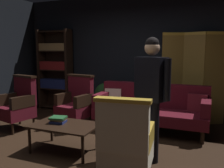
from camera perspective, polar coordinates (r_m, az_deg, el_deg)
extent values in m
plane|color=black|center=(3.75, -4.82, -16.14)|extent=(10.00, 10.00, 0.00)
cube|color=black|center=(5.72, 6.31, 6.59)|extent=(7.20, 0.10, 2.80)
cube|color=olive|center=(5.38, 13.93, 1.52)|extent=(0.43, 0.22, 1.90)
cube|color=gold|center=(5.36, 14.27, 11.34)|extent=(0.43, 0.23, 0.06)
cube|color=olive|center=(5.35, 18.49, 1.31)|extent=(0.44, 0.18, 1.90)
cube|color=gold|center=(5.33, 18.93, 11.18)|extent=(0.45, 0.19, 0.06)
cube|color=olive|center=(5.37, 23.02, 1.11)|extent=(0.43, 0.23, 1.90)
cube|color=gold|center=(5.35, 23.56, 10.94)|extent=(0.43, 0.24, 0.06)
cube|color=black|center=(6.69, -16.15, 3.30)|extent=(0.06, 0.32, 2.05)
cube|color=black|center=(6.20, -10.04, 3.15)|extent=(0.06, 0.32, 2.05)
cube|color=black|center=(6.56, -12.45, 3.34)|extent=(0.90, 0.02, 2.05)
cube|color=black|center=(6.58, -12.94, -5.17)|extent=(0.86, 0.30, 0.02)
cube|color=black|center=(6.49, -13.07, -1.02)|extent=(0.86, 0.30, 0.02)
cube|color=navy|center=(6.46, -13.21, 0.10)|extent=(0.78, 0.22, 0.24)
cube|color=black|center=(6.43, -13.21, 3.23)|extent=(0.86, 0.30, 0.02)
cube|color=maroon|center=(6.41, -13.34, 4.25)|extent=(0.78, 0.22, 0.21)
cube|color=black|center=(6.42, -13.34, 7.53)|extent=(0.86, 0.30, 0.02)
cube|color=#9E7A47|center=(6.40, -13.48, 8.45)|extent=(0.78, 0.22, 0.18)
cube|color=black|center=(6.43, -13.48, 11.83)|extent=(0.86, 0.30, 0.02)
cylinder|color=black|center=(4.76, -3.36, -9.42)|extent=(0.07, 0.07, 0.22)
cylinder|color=black|center=(4.33, 20.45, -11.69)|extent=(0.07, 0.07, 0.22)
cylinder|color=black|center=(5.29, -0.53, -7.64)|extent=(0.07, 0.07, 0.22)
cylinder|color=black|center=(4.90, 20.70, -9.41)|extent=(0.07, 0.07, 0.22)
cube|color=#4C0F19|center=(4.67, 8.90, -7.16)|extent=(2.10, 0.76, 0.20)
cube|color=#4C0F19|center=(4.89, 9.83, -2.53)|extent=(2.10, 0.18, 0.46)
cube|color=#4C0F19|center=(4.93, -2.21, -3.53)|extent=(0.16, 0.68, 0.26)
cube|color=#4C0F19|center=(4.50, 21.24, -5.17)|extent=(0.16, 0.68, 0.26)
cube|color=beige|center=(5.05, 0.28, -3.02)|extent=(0.36, 0.21, 0.35)
cube|color=maroon|center=(4.70, 19.47, -4.31)|extent=(0.35, 0.16, 0.34)
cylinder|color=black|center=(3.91, -18.80, -12.44)|extent=(0.04, 0.04, 0.39)
cylinder|color=black|center=(3.41, -6.90, -15.08)|extent=(0.04, 0.04, 0.39)
cylinder|color=black|center=(4.30, -14.02, -10.34)|extent=(0.04, 0.04, 0.39)
cylinder|color=black|center=(3.86, -2.91, -12.25)|extent=(0.04, 0.04, 0.39)
cube|color=black|center=(3.78, -10.98, -9.47)|extent=(1.00, 0.64, 0.03)
cylinder|color=gold|center=(3.19, 8.66, -18.54)|extent=(0.04, 0.04, 0.22)
cylinder|color=gold|center=(3.27, 0.25, -17.74)|extent=(0.04, 0.04, 0.22)
cube|color=beige|center=(2.92, 3.50, -16.07)|extent=(0.62, 0.62, 0.24)
cube|color=beige|center=(2.57, 2.45, -10.15)|extent=(0.57, 0.18, 0.54)
cube|color=gold|center=(2.50, 2.48, -3.81)|extent=(0.61, 0.19, 0.04)
cube|color=gold|center=(2.80, 8.45, -12.17)|extent=(0.14, 0.51, 0.22)
cube|color=gold|center=(2.90, -1.20, -11.40)|extent=(0.14, 0.51, 0.22)
cylinder|color=black|center=(4.94, -12.70, -8.97)|extent=(0.04, 0.04, 0.22)
cylinder|color=black|center=(4.64, -8.50, -9.95)|extent=(0.04, 0.04, 0.22)
cylinder|color=black|center=(5.26, -9.24, -7.81)|extent=(0.04, 0.04, 0.22)
cylinder|color=black|center=(4.99, -5.13, -8.61)|extent=(0.04, 0.04, 0.22)
cube|color=#4C0F19|center=(4.89, -8.95, -6.23)|extent=(0.64, 0.64, 0.24)
cube|color=#4C0F19|center=(4.99, -7.37, -1.35)|extent=(0.57, 0.20, 0.54)
cube|color=black|center=(4.95, -7.43, 1.97)|extent=(0.61, 0.22, 0.04)
cube|color=black|center=(5.00, -11.14, -3.29)|extent=(0.16, 0.51, 0.22)
cube|color=black|center=(4.69, -6.75, -3.91)|extent=(0.16, 0.51, 0.22)
cylinder|color=black|center=(4.84, -22.35, -9.72)|extent=(0.04, 0.04, 0.22)
cylinder|color=black|center=(5.45, -20.85, -7.68)|extent=(0.04, 0.04, 0.22)
cylinder|color=black|center=(5.09, -17.93, -8.66)|extent=(0.04, 0.04, 0.22)
cube|color=#4C0F19|center=(5.09, -21.68, -6.15)|extent=(0.67, 0.67, 0.24)
cube|color=#4C0F19|center=(5.14, -19.76, -1.49)|extent=(0.57, 0.25, 0.54)
cube|color=black|center=(5.10, -19.91, 1.73)|extent=(0.61, 0.26, 0.04)
cube|color=black|center=(5.24, -23.24, -3.26)|extent=(0.20, 0.51, 0.22)
cube|color=black|center=(4.84, -20.27, -3.99)|extent=(0.20, 0.51, 0.22)
cylinder|color=black|center=(3.40, 9.94, -11.06)|extent=(0.12, 0.12, 0.86)
cylinder|color=black|center=(3.48, 8.07, -10.56)|extent=(0.12, 0.12, 0.86)
cube|color=maroon|center=(3.32, 9.17, -3.09)|extent=(0.36, 0.28, 0.09)
cube|color=black|center=(3.28, 9.27, 1.20)|extent=(0.45, 0.36, 0.58)
cube|color=white|center=(3.36, 10.43, 1.83)|extent=(0.13, 0.07, 0.41)
cube|color=maroon|center=(3.35, 10.58, 5.77)|extent=(0.09, 0.06, 0.04)
cylinder|color=black|center=(3.13, 12.88, 0.97)|extent=(0.09, 0.09, 0.54)
cylinder|color=black|center=(3.44, 5.98, 1.73)|extent=(0.09, 0.09, 0.54)
sphere|color=tan|center=(3.26, 9.43, 8.38)|extent=(0.20, 0.20, 0.20)
sphere|color=black|center=(3.26, 9.45, 9.26)|extent=(0.18, 0.18, 0.18)
cylinder|color=brown|center=(5.66, -1.65, -6.28)|extent=(0.28, 0.28, 0.28)
ellipsoid|color=#193D19|center=(5.58, -1.66, -2.66)|extent=(0.50, 0.50, 0.57)
cube|color=navy|center=(3.87, -12.54, -8.64)|extent=(0.25, 0.22, 0.04)
cube|color=#9E7A47|center=(3.86, -12.55, -8.17)|extent=(0.21, 0.16, 0.03)
cube|color=#1E4C28|center=(3.85, -12.57, -7.75)|extent=(0.26, 0.24, 0.03)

